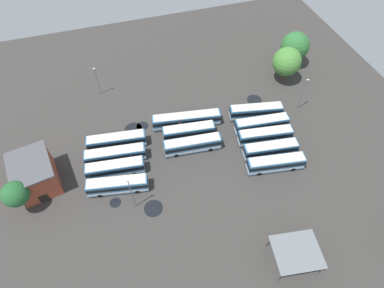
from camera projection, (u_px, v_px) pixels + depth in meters
name	position (u px, v px, depth m)	size (l,w,h in m)	color
ground_plane	(193.00, 150.00, 69.09)	(112.92, 112.92, 0.00)	#383533
bus_row0_slot0	(118.00, 185.00, 61.46)	(12.14, 4.60, 3.43)	teal
bus_row0_slot1	(115.00, 168.00, 63.91)	(11.98, 3.90, 3.43)	teal
bus_row0_slot2	(116.00, 155.00, 66.02)	(12.82, 4.01, 3.43)	teal
bus_row0_slot3	(117.00, 141.00, 68.34)	(12.88, 4.08, 3.43)	teal
bus_row1_slot2	(192.00, 145.00, 67.70)	(12.58, 3.65, 3.43)	teal
bus_row1_slot3	(189.00, 132.00, 70.00)	(11.80, 3.87, 3.43)	teal
bus_row1_slot4	(186.00, 120.00, 72.21)	(15.89, 4.94, 3.43)	teal
bus_row2_slot0	(276.00, 163.00, 64.66)	(12.13, 4.29, 3.43)	teal
bus_row2_slot1	(270.00, 149.00, 66.93)	(11.79, 4.02, 3.43)	teal
bus_row2_slot2	(265.00, 136.00, 69.30)	(12.21, 4.19, 3.43)	teal
bus_row2_slot3	(262.00, 124.00, 71.41)	(12.48, 3.79, 3.43)	teal
bus_row2_slot4	(256.00, 111.00, 73.89)	(12.65, 4.86, 3.43)	teal
depot_building	(35.00, 174.00, 61.14)	(9.27, 10.85, 6.80)	#99422D
maintenance_shelter	(297.00, 252.00, 51.24)	(8.68, 7.71, 4.14)	slate
lamp_post_by_building	(131.00, 193.00, 56.57)	(0.56, 0.28, 9.60)	slate
lamp_post_far_corner	(303.00, 93.00, 73.23)	(0.56, 0.28, 9.01)	slate
lamp_post_near_entrance	(97.00, 80.00, 76.91)	(0.56, 0.28, 7.94)	slate
tree_northwest	(287.00, 61.00, 78.72)	(7.22, 7.22, 9.70)	brown
tree_north_edge	(16.00, 194.00, 56.20)	(4.86, 4.86, 7.86)	brown
tree_east_edge	(295.00, 46.00, 83.26)	(7.49, 7.49, 9.52)	brown
puddle_centre_drain	(133.00, 129.00, 72.89)	(4.08, 4.08, 0.01)	black
puddle_front_lane	(115.00, 203.00, 61.13)	(2.27, 2.27, 0.01)	black
puddle_between_rows	(142.00, 126.00, 73.42)	(2.85, 2.85, 0.01)	black
puddle_near_shelter	(254.00, 100.00, 78.91)	(3.74, 3.74, 0.01)	black
puddle_back_corner	(153.00, 208.00, 60.37)	(3.69, 3.69, 0.01)	black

